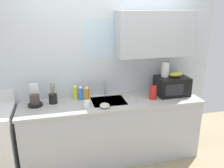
# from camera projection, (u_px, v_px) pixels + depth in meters

# --- Properties ---
(kitchen_wall_assembly) EXTENTS (3.28, 0.42, 2.50)m
(kitchen_wall_assembly) POSITION_uv_depth(u_px,v_px,m) (116.00, 63.00, 3.46)
(kitchen_wall_assembly) COLOR silver
(kitchen_wall_assembly) RESTS_ON ground
(counter_unit) EXTENTS (2.51, 0.63, 0.90)m
(counter_unit) POSITION_uv_depth(u_px,v_px,m) (112.00, 129.00, 3.43)
(counter_unit) COLOR #B2B7BC
(counter_unit) RESTS_ON ground
(sink_faucet) EXTENTS (0.03, 0.03, 0.22)m
(sink_faucet) POSITION_uv_depth(u_px,v_px,m) (105.00, 88.00, 3.47)
(sink_faucet) COLOR #B2B5BA
(sink_faucet) RESTS_ON counter_unit
(microwave) EXTENTS (0.46, 0.35, 0.27)m
(microwave) POSITION_uv_depth(u_px,v_px,m) (172.00, 86.00, 3.50)
(microwave) COLOR black
(microwave) RESTS_ON counter_unit
(banana_bunch) EXTENTS (0.20, 0.11, 0.07)m
(banana_bunch) POSITION_uv_depth(u_px,v_px,m) (176.00, 74.00, 3.46)
(banana_bunch) COLOR gold
(banana_bunch) RESTS_ON microwave
(paper_towel_roll) EXTENTS (0.11, 0.11, 0.22)m
(paper_towel_roll) POSITION_uv_depth(u_px,v_px,m) (165.00, 69.00, 3.45)
(paper_towel_roll) COLOR white
(paper_towel_roll) RESTS_ON microwave
(coffee_maker) EXTENTS (0.19, 0.21, 0.28)m
(coffee_maker) POSITION_uv_depth(u_px,v_px,m) (35.00, 98.00, 3.13)
(coffee_maker) COLOR black
(coffee_maker) RESTS_ON counter_unit
(dish_soap_bottle_orange) EXTENTS (0.07, 0.07, 0.20)m
(dish_soap_bottle_orange) POSITION_uv_depth(u_px,v_px,m) (87.00, 93.00, 3.33)
(dish_soap_bottle_orange) COLOR orange
(dish_soap_bottle_orange) RESTS_ON counter_unit
(dish_soap_bottle_blue) EXTENTS (0.07, 0.07, 0.21)m
(dish_soap_bottle_blue) POSITION_uv_depth(u_px,v_px,m) (81.00, 93.00, 3.33)
(dish_soap_bottle_blue) COLOR blue
(dish_soap_bottle_blue) RESTS_ON counter_unit
(dish_soap_bottle_yellow) EXTENTS (0.06, 0.06, 0.22)m
(dish_soap_bottle_yellow) POSITION_uv_depth(u_px,v_px,m) (75.00, 92.00, 3.34)
(dish_soap_bottle_yellow) COLOR yellow
(dish_soap_bottle_yellow) RESTS_ON counter_unit
(cereal_canister) EXTENTS (0.10, 0.10, 0.19)m
(cereal_canister) POSITION_uv_depth(u_px,v_px,m) (153.00, 93.00, 3.34)
(cereal_canister) COLOR red
(cereal_canister) RESTS_ON counter_unit
(mug_white) EXTENTS (0.08, 0.08, 0.09)m
(mug_white) POSITION_uv_depth(u_px,v_px,m) (87.00, 104.00, 3.06)
(mug_white) COLOR white
(mug_white) RESTS_ON counter_unit
(utensil_crock) EXTENTS (0.11, 0.11, 0.29)m
(utensil_crock) POSITION_uv_depth(u_px,v_px,m) (53.00, 98.00, 3.20)
(utensil_crock) COLOR black
(utensil_crock) RESTS_ON counter_unit
(small_bowl) EXTENTS (0.13, 0.13, 0.06)m
(small_bowl) POSITION_uv_depth(u_px,v_px,m) (105.00, 106.00, 3.06)
(small_bowl) COLOR beige
(small_bowl) RESTS_ON counter_unit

